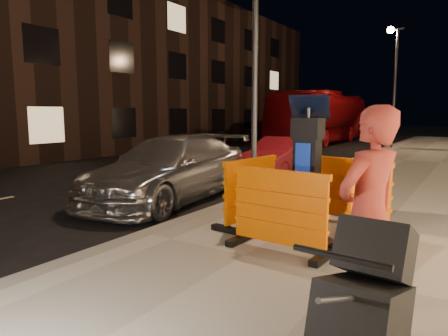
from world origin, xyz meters
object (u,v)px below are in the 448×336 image
Objects in this scene: barrier_front at (279,211)px; man at (368,215)px; barrier_bldgside at (371,206)px; barrier_kerbside at (251,191)px; car_silver at (171,200)px; bus_doubledecker at (321,143)px; parking_kiosk at (307,170)px; car_red at (281,175)px; barrier_back at (327,188)px; stroller at (363,307)px.

man is (1.39, -1.17, 0.40)m from barrier_front.
barrier_front is 1.86m from man.
man reaches higher than barrier_bldgside.
barrier_kerbside is 3.09m from car_silver.
man is at bearing -125.66° from barrier_kerbside.
parking_kiosk is at bearing -72.08° from bus_doubledecker.
parking_kiosk is 0.53× the size of car_red.
parking_kiosk is 1.04m from barrier_kerbside.
parking_kiosk reaches higher than barrier_front.
barrier_front is 7.62m from car_red.
parking_kiosk is at bearing -78.54° from barrier_back.
barrier_front is (0.00, -0.95, -0.43)m from parking_kiosk.
barrier_back reaches higher than car_silver.
bus_doubledecker reaches higher than barrier_back.
bus_doubledecker reaches higher than barrier_kerbside.
bus_doubledecker is 24.18m from stroller.
bus_doubledecker is (-2.97, 18.49, 0.00)m from car_silver.
barrier_bldgside is at bearing -83.54° from barrier_kerbside.
barrier_kerbside is at bearing -69.62° from car_red.
barrier_front and barrier_back have the same top height.
barrier_kerbside is at bearing 138.46° from barrier_front.
bus_doubledecker reaches higher than car_red.
car_silver reaches higher than car_red.
barrier_bldgside is 0.12× the size of bus_doubledecker.
barrier_front is at bearing -35.41° from car_silver.
barrier_front is at bearing -78.54° from barrier_back.
car_red is 1.93× the size of man.
car_red is at bearing 122.01° from stroller.
barrier_front is at bearing 131.62° from stroller.
barrier_front is at bearing -72.89° from bus_doubledecker.
car_silver is at bearing -96.58° from car_red.
barrier_kerbside is 0.74× the size of man.
stroller is (1.59, -2.07, -0.01)m from barrier_front.
man is (5.10, -3.31, 1.10)m from car_silver.
car_silver is 4.78m from car_red.
barrier_bldgside is (0.95, -0.95, 0.00)m from barrier_back.
car_silver is 4.63× the size of stroller.
car_red is (-2.22, 5.94, -0.70)m from barrier_kerbside.
barrier_front is at bearing -128.54° from barrier_kerbside.
barrier_bldgside reaches higher than car_silver.
car_silver is at bearing 73.05° from barrier_kerbside.
barrier_kerbside is 0.38× the size of car_red.
barrier_back is 19.91m from bus_doubledecker.
barrier_front is 1.90m from barrier_back.
barrier_front is 2.61m from stroller.
man reaches higher than barrier_back.
stroller reaches higher than car_silver.
barrier_front is 1.34m from barrier_kerbside.
parking_kiosk is 1.40× the size of barrier_back.
barrier_kerbside and barrier_bldgside have the same top height.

